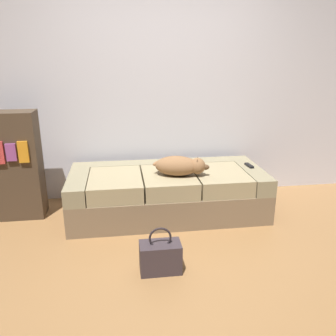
{
  "coord_description": "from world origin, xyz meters",
  "views": [
    {
      "loc": [
        -0.47,
        -2.29,
        1.62
      ],
      "look_at": [
        0.0,
        1.04,
        0.52
      ],
      "focal_mm": 37.11,
      "sensor_mm": 36.0,
      "label": 1
    }
  ],
  "objects_px": {
    "couch": "(167,192)",
    "bookshelf": "(12,166)",
    "tv_remote": "(249,166)",
    "handbag": "(160,257)",
    "dog_tan": "(180,166)"
  },
  "relations": [
    {
      "from": "couch",
      "to": "tv_remote",
      "type": "xyz_separation_m",
      "value": [
        0.9,
        0.03,
        0.25
      ]
    },
    {
      "from": "couch",
      "to": "bookshelf",
      "type": "distance_m",
      "value": 1.6
    },
    {
      "from": "tv_remote",
      "to": "dog_tan",
      "type": "bearing_deg",
      "value": -172.48
    },
    {
      "from": "handbag",
      "to": "bookshelf",
      "type": "bearing_deg",
      "value": 138.86
    },
    {
      "from": "couch",
      "to": "handbag",
      "type": "xyz_separation_m",
      "value": [
        -0.2,
        -1.05,
        -0.11
      ]
    },
    {
      "from": "dog_tan",
      "to": "bookshelf",
      "type": "bearing_deg",
      "value": 170.11
    },
    {
      "from": "dog_tan",
      "to": "handbag",
      "type": "distance_m",
      "value": 1.05
    },
    {
      "from": "tv_remote",
      "to": "handbag",
      "type": "xyz_separation_m",
      "value": [
        -1.1,
        -1.08,
        -0.35
      ]
    },
    {
      "from": "couch",
      "to": "bookshelf",
      "type": "relative_size",
      "value": 1.83
    },
    {
      "from": "dog_tan",
      "to": "couch",
      "type": "bearing_deg",
      "value": 126.63
    },
    {
      "from": "dog_tan",
      "to": "bookshelf",
      "type": "relative_size",
      "value": 0.52
    },
    {
      "from": "tv_remote",
      "to": "bookshelf",
      "type": "xyz_separation_m",
      "value": [
        -2.46,
        0.12,
        0.07
      ]
    },
    {
      "from": "couch",
      "to": "tv_remote",
      "type": "relative_size",
      "value": 13.4
    },
    {
      "from": "dog_tan",
      "to": "bookshelf",
      "type": "xyz_separation_m",
      "value": [
        -1.67,
        0.29,
        -0.02
      ]
    },
    {
      "from": "couch",
      "to": "bookshelf",
      "type": "height_order",
      "value": "bookshelf"
    }
  ]
}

